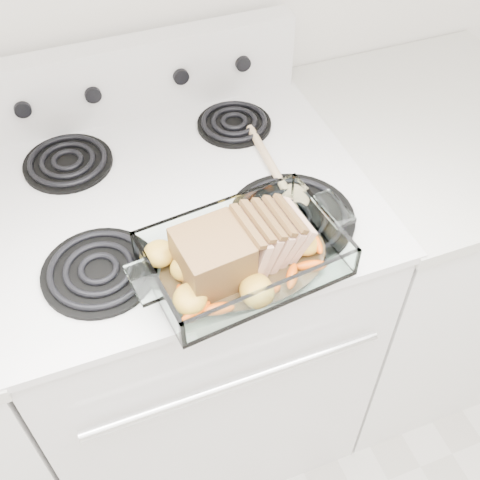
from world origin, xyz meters
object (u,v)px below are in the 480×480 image
object	(u,v)px
electric_range	(189,317)
baking_dish	(244,259)
pork_roast	(232,250)
counter_right	(408,252)

from	to	relation	value
electric_range	baking_dish	size ratio (longest dim) A/B	3.29
baking_dish	electric_range	bearing A→B (deg)	96.92
baking_dish	pork_roast	world-z (taller)	pork_roast
counter_right	pork_roast	distance (m)	0.86
counter_right	electric_range	bearing A→B (deg)	179.90
counter_right	baking_dish	bearing A→B (deg)	-158.17
electric_range	pork_roast	bearing A→B (deg)	-81.86
electric_range	baking_dish	distance (m)	0.54
baking_dish	counter_right	bearing A→B (deg)	15.31
electric_range	pork_roast	xyz separation A→B (m)	(0.03, -0.24, 0.52)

